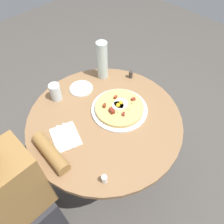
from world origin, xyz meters
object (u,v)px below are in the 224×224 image
object	(u,v)px
dining_table	(105,135)
water_bottle	(102,61)
pepper_shaker	(131,74)
salt_shaker	(104,179)
bread_plate	(81,89)
pizza_plate	(119,109)
fork	(68,135)
water_glass	(56,92)
knife	(62,137)
person_seated	(17,205)
breakfast_pizza	(119,107)

from	to	relation	value
dining_table	water_bottle	bearing A→B (deg)	47.70
water_bottle	pepper_shaker	bearing A→B (deg)	-49.27
dining_table	salt_shaker	xyz separation A→B (m)	(-0.26, -0.27, 0.20)
bread_plate	dining_table	bearing A→B (deg)	-102.36
dining_table	pizza_plate	bearing A→B (deg)	-8.92
fork	water_bottle	world-z (taller)	water_bottle
water_glass	pepper_shaker	bearing A→B (deg)	-22.65
water_bottle	knife	bearing A→B (deg)	-157.49
bread_plate	pepper_shaker	bearing A→B (deg)	-25.97
dining_table	knife	world-z (taller)	knife
knife	pizza_plate	bearing A→B (deg)	-83.45
salt_shaker	pepper_shaker	world-z (taller)	pepper_shaker
person_seated	pizza_plate	size ratio (longest dim) A/B	3.33
knife	water_glass	size ratio (longest dim) A/B	1.59
dining_table	person_seated	world-z (taller)	person_seated
water_bottle	person_seated	bearing A→B (deg)	-164.77
dining_table	salt_shaker	distance (m)	0.43
pizza_plate	pepper_shaker	bearing A→B (deg)	28.93
pepper_shaker	pizza_plate	bearing A→B (deg)	-151.07
bread_plate	breakfast_pizza	bearing A→B (deg)	-81.18
breakfast_pizza	salt_shaker	distance (m)	0.45
pizza_plate	fork	bearing A→B (deg)	167.86
dining_table	water_bottle	size ratio (longest dim) A/B	3.45
water_glass	pepper_shaker	world-z (taller)	water_glass
dining_table	breakfast_pizza	size ratio (longest dim) A/B	3.13
dining_table	pizza_plate	world-z (taller)	pizza_plate
pizza_plate	water_bottle	size ratio (longest dim) A/B	1.29
water_bottle	breakfast_pizza	bearing A→B (deg)	-115.96
person_seated	pepper_shaker	size ratio (longest dim) A/B	21.54
pizza_plate	breakfast_pizza	world-z (taller)	breakfast_pizza
breakfast_pizza	bread_plate	distance (m)	0.31
water_glass	water_bottle	xyz separation A→B (m)	(0.35, -0.05, 0.08)
breakfast_pizza	water_bottle	bearing A→B (deg)	64.04
pizza_plate	salt_shaker	world-z (taller)	salt_shaker
pizza_plate	fork	xyz separation A→B (m)	(-0.33, 0.07, 0.00)
knife	salt_shaker	xyz separation A→B (m)	(-0.00, -0.34, 0.02)
person_seated	salt_shaker	xyz separation A→B (m)	(0.37, -0.31, 0.25)
dining_table	salt_shaker	size ratio (longest dim) A/B	18.59
fork	water_bottle	distance (m)	0.54
water_bottle	pepper_shaker	xyz separation A→B (m)	(0.13, -0.15, -0.11)
fork	water_bottle	xyz separation A→B (m)	(0.48, 0.22, 0.13)
water_glass	pizza_plate	bearing A→B (deg)	-59.09
dining_table	bread_plate	size ratio (longest dim) A/B	6.00
water_glass	bread_plate	bearing A→B (deg)	-15.69
pizza_plate	bread_plate	xyz separation A→B (m)	(-0.05, 0.30, -0.00)
breakfast_pizza	fork	world-z (taller)	breakfast_pizza
water_glass	water_bottle	world-z (taller)	water_bottle
dining_table	salt_shaker	world-z (taller)	salt_shaker
breakfast_pizza	water_glass	distance (m)	0.41
water_bottle	salt_shaker	bearing A→B (deg)	-133.08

